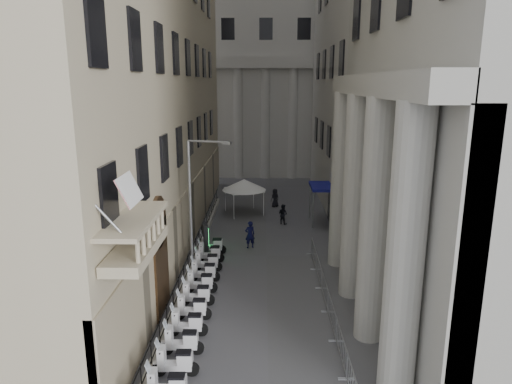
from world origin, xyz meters
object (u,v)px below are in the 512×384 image
(street_lamp, at_px, (195,197))
(pedestrian_b, at_px, (283,214))
(security_tent, at_px, (250,186))
(pedestrian_a, at_px, (250,235))
(info_kiosk, at_px, (206,239))

(street_lamp, bearing_deg, pedestrian_b, 75.89)
(security_tent, height_order, pedestrian_a, security_tent)
(pedestrian_a, distance_m, pedestrian_b, 5.75)
(pedestrian_a, bearing_deg, security_tent, -108.26)
(info_kiosk, xyz_separation_m, pedestrian_a, (2.74, 1.16, -0.10))
(security_tent, distance_m, street_lamp, 12.27)
(street_lamp, bearing_deg, pedestrian_a, 70.31)
(info_kiosk, height_order, pedestrian_a, info_kiosk)
(info_kiosk, relative_size, pedestrian_b, 1.29)
(security_tent, xyz_separation_m, street_lamp, (-2.66, -11.80, 2.06))
(street_lamp, height_order, pedestrian_a, street_lamp)
(street_lamp, relative_size, pedestrian_a, 4.19)
(security_tent, bearing_deg, info_kiosk, -106.04)
(pedestrian_b, bearing_deg, info_kiosk, 89.74)
(security_tent, distance_m, pedestrian_b, 3.88)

